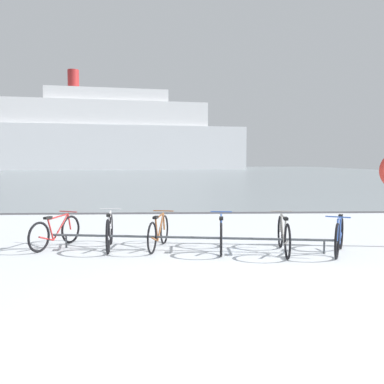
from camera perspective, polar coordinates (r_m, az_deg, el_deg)
The scene contains 9 objects.
ground at distance 58.64m, azimuth -1.23°, elevation 2.50°, with size 80.00×132.00×0.08m.
bike_rack at distance 8.68m, azimuth -0.14°, elevation -6.34°, with size 5.96×0.91×0.31m.
bicycle_0 at distance 9.46m, azimuth -18.25°, elevation -5.26°, with size 0.74×1.54×0.75m.
bicycle_1 at distance 9.03m, azimuth -11.29°, elevation -5.36°, with size 0.46×1.69×0.83m.
bicycle_2 at distance 8.91m, azimuth -4.63°, elevation -5.55°, with size 0.52×1.65×0.77m.
bicycle_3 at distance 8.66m, azimuth 4.02°, elevation -5.81°, with size 0.46×1.64×0.79m.
bicycle_4 at distance 8.65m, azimuth 12.50°, elevation -5.82°, with size 0.46×1.77×0.82m.
bicycle_5 at distance 8.90m, azimuth 19.60°, elevation -5.70°, with size 0.79×1.53×0.81m.
ferry_ship at distance 87.67m, azimuth -10.90°, elevation 7.45°, with size 54.41×21.48×19.94m.
Camera 1 is at (-1.00, -4.70, 1.89)m, focal length 38.75 mm.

